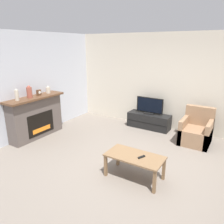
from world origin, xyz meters
The scene contains 13 objects.
ground_plane centered at (0.00, 0.00, 0.00)m, with size 24.00×24.00×0.00m, color slate.
wall_back centered at (0.00, 2.58, 1.35)m, with size 12.00×0.06×2.70m.
wall_left centered at (-3.11, 0.00, 1.35)m, with size 0.06×12.00×2.70m.
fireplace centered at (-2.89, 0.13, 0.56)m, with size 0.49×1.60×1.10m.
mantel_vase_left centered at (-2.87, -0.36, 1.23)m, with size 0.09×0.09×0.28m.
mantel_vase_centre_left centered at (-2.87, 0.00, 1.24)m, with size 0.13×0.13×0.31m.
mantel_vase_right centered at (-2.87, 0.61, 1.19)m, with size 0.11×0.11×0.20m.
mantel_clock centered at (-2.87, 0.29, 1.17)m, with size 0.08×0.11×0.15m.
tv_stand centered at (-0.59, 2.30, 0.22)m, with size 1.24×0.44×0.43m.
tv centered at (-0.59, 2.29, 0.66)m, with size 0.80×0.18×0.49m.
armchair centered at (0.81, 1.96, 0.29)m, with size 0.70×0.76×0.89m.
coffee_table centered at (0.17, -0.22, 0.39)m, with size 1.04×0.54×0.45m.
remote centered at (0.30, -0.22, 0.46)m, with size 0.09×0.15×0.02m.
Camera 1 is at (1.69, -3.43, 2.38)m, focal length 35.00 mm.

